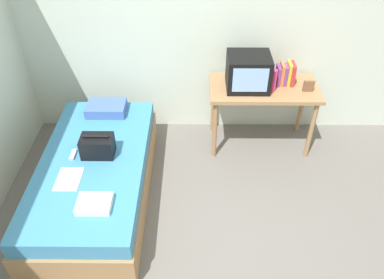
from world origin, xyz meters
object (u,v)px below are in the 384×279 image
picture_frame (309,86)px  folded_towel (94,204)px  pillow (106,108)px  tv (248,72)px  handbag (98,146)px  water_bottle (273,81)px  remote_silver (73,155)px  bed (96,178)px  magazine (69,179)px  book_row (285,74)px  desk (263,94)px  remote_dark (90,208)px

picture_frame → folded_towel: picture_frame is taller
picture_frame → pillow: 2.15m
tv → handbag: size_ratio=1.47×
water_bottle → remote_silver: 2.12m
bed → remote_silver: size_ratio=13.89×
bed → picture_frame: size_ratio=16.40×
bed → magazine: size_ratio=6.90×
water_bottle → pillow: water_bottle is taller
book_row → pillow: book_row is taller
bed → remote_silver: bearing=164.2°
tv → book_row: bearing=10.6°
picture_frame → folded_towel: (-1.99, -1.35, -0.31)m
bed → tv: bearing=29.6°
book_row → handbag: (-1.86, -0.86, -0.29)m
bed → desk: (1.70, 0.87, 0.42)m
bed → desk: 1.95m
bed → magazine: (-0.15, -0.27, 0.25)m
water_bottle → picture_frame: 0.38m
pillow → folded_towel: (0.14, -1.35, -0.02)m
desk → water_bottle: bearing=-50.2°
water_bottle → picture_frame: bearing=-1.5°
handbag → bed: bearing=-125.8°
book_row → tv: bearing=-169.4°
tv → water_bottle: (0.26, -0.07, -0.06)m
desk → remote_dark: (-1.59, -1.47, -0.16)m
tv → pillow: size_ratio=1.06×
picture_frame → water_bottle: bearing=178.5°
bed → remote_dark: (0.11, -0.60, 0.26)m
tv → pillow: (-1.51, -0.09, -0.40)m
desk → remote_silver: desk is taller
pillow → remote_dark: size_ratio=2.66×
desk → pillow: size_ratio=2.79×
desk → water_bottle: 0.24m
water_bottle → handbag: 1.88m
remote_silver → folded_towel: (0.33, -0.63, 0.02)m
tv → remote_dark: tv is taller
desk → folded_towel: size_ratio=4.14×
bed → tv: (1.51, 0.86, 0.70)m
magazine → remote_silver: 0.32m
bed → remote_dark: size_ratio=12.82×
picture_frame → pillow: picture_frame is taller
remote_dark → pillow: bearing=94.5°
desk → remote_silver: bearing=-156.6°
water_bottle → book_row: (0.15, 0.15, -0.01)m
tv → magazine: bearing=-145.8°
water_bottle → magazine: 2.22m
pillow → folded_towel: bearing=-83.9°
water_bottle → picture_frame: water_bottle is taller
pillow → handbag: handbag is taller
desk → bed: bearing=-152.9°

